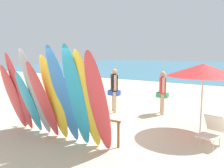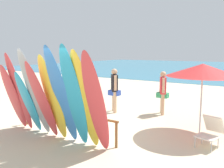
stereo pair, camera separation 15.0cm
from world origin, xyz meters
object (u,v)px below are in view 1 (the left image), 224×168
Objects in this scene: surfboard_yellow_5 at (54,99)px; surfboard_yellow_8 at (87,101)px; surfboard_blue_6 at (63,97)px; beach_chair_red at (212,130)px; surfboard_teal_7 at (77,98)px; surfboard_grey_3 at (36,94)px; surfboard_teal_2 at (29,103)px; beachgoer_by_water at (162,89)px; beach_umbrella at (203,70)px; surfboard_red_0 at (14,98)px; surfboard_red_4 at (43,101)px; surfboard_rack at (66,116)px; beachgoer_photographing at (114,87)px; surfboard_red_9 at (99,104)px; surfboard_red_1 at (20,93)px.

surfboard_yellow_8 reaches higher than surfboard_yellow_5.
surfboard_blue_6 is 3.91m from beach_chair_red.
surfboard_grey_3 is at bearing 174.94° from surfboard_teal_7.
beachgoer_by_water is (2.45, 4.28, 0.02)m from surfboard_teal_2.
beach_umbrella is at bearing 23.90° from beachgoer_by_water.
surfboard_red_0 is 0.92× the size of surfboard_red_4.
surfboard_yellow_5 is at bearing 3.81° from surfboard_grey_3.
beach_chair_red is at bearing 31.79° from surfboard_teal_7.
surfboard_teal_2 reaches higher than beach_chair_red.
surfboard_blue_6 is 1.31× the size of beach_umbrella.
surfboard_red_0 is at bearing -145.21° from beach_chair_red.
surfboard_grey_3 reaches higher than surfboard_rack.
surfboard_rack is 1.82× the size of surfboard_teal_2.
surfboard_red_4 is 4.60m from beach_umbrella.
surfboard_rack is 3.02m from beachgoer_photographing.
surfboard_yellow_8 is 1.24× the size of beach_umbrella.
surfboard_red_9 is 4.40m from beachgoer_by_water.
surfboard_grey_3 is 1.13× the size of surfboard_red_4.
beachgoer_by_water is at bearing 63.27° from surfboard_teal_2.
surfboard_red_9 is 1.56× the size of beachgoer_by_water.
surfboard_blue_6 reaches higher than surfboard_red_9.
surfboard_grey_3 is at bearing -170.90° from surfboard_yellow_5.
surfboard_blue_6 reaches higher than surfboard_grey_3.
surfboard_teal_7 is (2.53, -0.06, 0.27)m from surfboard_red_0.
beachgoer_by_water is (0.30, 4.29, -0.28)m from surfboard_yellow_8.
surfboard_grey_3 is at bearing -8.27° from surfboard_teal_2.
surfboard_rack is at bearing 130.10° from surfboard_blue_6.
beach_umbrella reaches higher than surfboard_red_0.
surfboard_red_4 is at bearing -177.57° from surfboard_blue_6.
surfboard_blue_6 is at bearing 6.27° from surfboard_red_4.
surfboard_red_0 is 1.04× the size of beach_umbrella.
beachgoer_by_water is (1.39, 4.31, -0.22)m from surfboard_yellow_5.
surfboard_red_9 is (1.63, -0.66, 0.66)m from surfboard_rack.
surfboard_red_4 is 0.90× the size of surfboard_yellow_8.
surfboard_yellow_8 is at bearing 4.75° from surfboard_red_1.
beach_umbrella is at bearing 47.23° from surfboard_yellow_5.
surfboard_yellow_5 is at bearing -137.83° from beach_umbrella.
surfboard_red_9 is 4.09m from beachgoer_photographing.
surfboard_yellow_8 is at bearing 2.63° from surfboard_teal_2.
beachgoer_by_water is at bearing 73.41° from surfboard_red_4.
surfboard_teal_7 reaches higher than surfboard_teal_2.
beachgoer_photographing is (0.71, 3.53, 0.06)m from surfboard_teal_2.
surfboard_yellow_5 is 4.53m from beachgoer_by_water.
surfboard_red_1 is 1.02× the size of surfboard_yellow_5.
surfboard_teal_7 is at bearing 6.22° from surfboard_red_4.
surfboard_rack is 1.88m from surfboard_red_9.
surfboard_teal_2 is 0.51m from surfboard_grey_3.
surfboard_red_0 is 5.31m from beachgoer_by_water.
surfboard_red_0 is 0.79× the size of surfboard_blue_6.
surfboard_blue_6 is at bearing -171.22° from surfboard_yellow_8.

